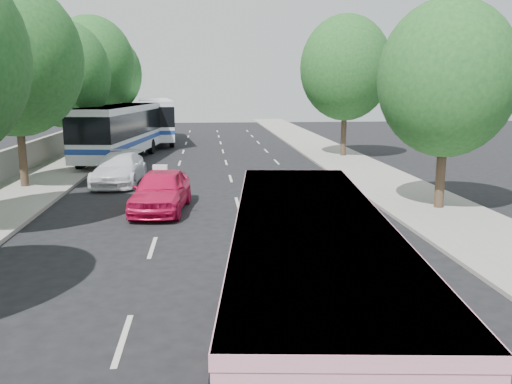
{
  "coord_description": "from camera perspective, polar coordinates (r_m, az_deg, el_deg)",
  "views": [
    {
      "loc": [
        -0.27,
        -11.75,
        4.74
      ],
      "look_at": [
        1.22,
        4.17,
        1.6
      ],
      "focal_mm": 38.0,
      "sensor_mm": 36.0,
      "label": 1
    }
  ],
  "objects": [
    {
      "name": "tour_coach_rear",
      "position": [
        47.02,
        -10.6,
        7.8
      ],
      "size": [
        3.97,
        12.28,
        3.61
      ],
      "rotation": [
        0.0,
        0.0,
        0.11
      ],
      "color": "white",
      "rests_on": "ground"
    },
    {
      "name": "tree_left_c",
      "position": [
        27.05,
        -23.99,
        13.12
      ],
      "size": [
        6.0,
        6.0,
        9.35
      ],
      "color": "#38281E",
      "rests_on": "ground"
    },
    {
      "name": "taxi_roof_sign",
      "position": [
        20.9,
        -10.06,
        2.59
      ],
      "size": [
        0.57,
        0.24,
        0.18
      ],
      "primitive_type": "cube",
      "rotation": [
        0.0,
        0.0,
        -0.1
      ],
      "color": "silver",
      "rests_on": "pink_taxi"
    },
    {
      "name": "white_pickup",
      "position": [
        27.36,
        -14.2,
        2.39
      ],
      "size": [
        2.36,
        5.27,
        1.5
      ],
      "primitive_type": "imported",
      "rotation": [
        0.0,
        0.0,
        -0.05
      ],
      "color": "white",
      "rests_on": "ground"
    },
    {
      "name": "pink_taxi",
      "position": [
        21.05,
        -9.97,
        0.17
      ],
      "size": [
        2.38,
        4.9,
        1.61
      ],
      "primitive_type": "imported",
      "rotation": [
        0.0,
        0.0,
        -0.1
      ],
      "color": "#D6124A",
      "rests_on": "ground"
    },
    {
      "name": "tree_left_e",
      "position": [
        42.52,
        -16.84,
        12.94
      ],
      "size": [
        6.3,
        6.3,
        9.82
      ],
      "color": "#38281E",
      "rests_on": "ground"
    },
    {
      "name": "pink_bus",
      "position": [
        8.61,
        5.55,
        -9.24
      ],
      "size": [
        3.18,
        9.03,
        2.82
      ],
      "rotation": [
        0.0,
        0.0,
        -0.11
      ],
      "color": "pink",
      "rests_on": "ground"
    },
    {
      "name": "tour_coach_front",
      "position": [
        35.62,
        -14.18,
        6.56
      ],
      "size": [
        4.14,
        12.01,
        3.52
      ],
      "rotation": [
        0.0,
        0.0,
        -0.14
      ],
      "color": "white",
      "rests_on": "ground"
    },
    {
      "name": "tree_right_far",
      "position": [
        36.92,
        9.57,
        13.12
      ],
      "size": [
        6.0,
        6.0,
        9.35
      ],
      "color": "#38281E",
      "rests_on": "ground"
    },
    {
      "name": "sidewalk_left",
      "position": [
        33.13,
        -19.69,
        2.37
      ],
      "size": [
        4.0,
        90.0,
        0.15
      ],
      "primitive_type": "cube",
      "color": "#9E998E",
      "rests_on": "ground"
    },
    {
      "name": "tree_right_near",
      "position": [
        21.67,
        19.74,
        11.7
      ],
      "size": [
        5.1,
        5.1,
        7.95
      ],
      "color": "#38281E",
      "rests_on": "ground"
    },
    {
      "name": "ground",
      "position": [
        12.67,
        -3.82,
        -10.88
      ],
      "size": [
        120.0,
        120.0,
        0.0
      ],
      "primitive_type": "plane",
      "color": "black",
      "rests_on": "ground"
    },
    {
      "name": "tree_left_d",
      "position": [
        34.7,
        -19.55,
        11.97
      ],
      "size": [
        5.52,
        5.52,
        8.6
      ],
      "color": "#38281E",
      "rests_on": "ground"
    },
    {
      "name": "sidewalk_right",
      "position": [
        33.27,
        10.0,
        2.86
      ],
      "size": [
        4.0,
        90.0,
        0.12
      ],
      "primitive_type": "cube",
      "color": "#9E998E",
      "rests_on": "ground"
    },
    {
      "name": "low_wall",
      "position": [
        33.52,
        -22.77,
        3.67
      ],
      "size": [
        0.3,
        90.0,
        1.5
      ],
      "primitive_type": "cube",
      "color": "#9E998E",
      "rests_on": "sidewalk_left"
    },
    {
      "name": "tree_left_f",
      "position": [
        50.41,
        -15.24,
        12.17
      ],
      "size": [
        5.88,
        5.88,
        9.16
      ],
      "color": "#38281E",
      "rests_on": "ground"
    }
  ]
}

